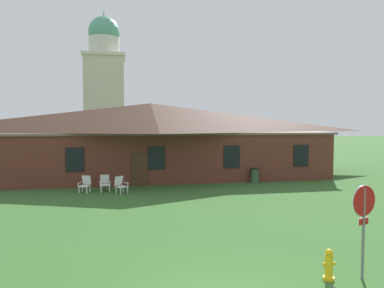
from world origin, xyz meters
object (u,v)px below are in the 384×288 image
Objects in this scene: lawn_chair_left_end at (121,184)px; stop_sign at (364,213)px; lawn_chair_by_porch at (85,184)px; lawn_chair_near_door at (105,183)px; trash_bin at (255,176)px; fire_hydrant at (329,265)px.

stop_sign is at bearing -64.14° from lawn_chair_left_end.
lawn_chair_near_door is at bearing 6.91° from lawn_chair_by_porch.
stop_sign is 2.51× the size of lawn_chair_by_porch.
lawn_chair_left_end is 0.98× the size of trash_bin.
trash_bin reaches higher than lawn_chair_near_door.
stop_sign is at bearing -62.33° from lawn_chair_near_door.
trash_bin reaches higher than lawn_chair_by_porch.
lawn_chair_by_porch and lawn_chair_left_end have the same top height.
fire_hydrant is at bearing 172.45° from stop_sign.
trash_bin is at bearing 79.58° from stop_sign.
lawn_chair_near_door is 0.98× the size of trash_bin.
trash_bin is at bearing 12.43° from lawn_chair_left_end.
stop_sign is at bearing -7.55° from fire_hydrant.
lawn_chair_by_porch and lawn_chair_near_door have the same top height.
trash_bin is (8.80, 1.94, -0.00)m from lawn_chair_left_end.
stop_sign is 1.58m from fire_hydrant.
stop_sign is 2.51× the size of lawn_chair_near_door.
fire_hydrant is at bearing -103.77° from trash_bin.
lawn_chair_by_porch is 1.10m from lawn_chair_near_door.
lawn_chair_near_door and lawn_chair_left_end have the same top height.
stop_sign is 2.51× the size of lawn_chair_left_end.
lawn_chair_by_porch is 10.87m from trash_bin.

